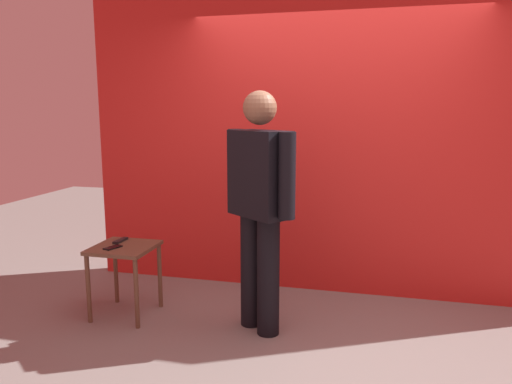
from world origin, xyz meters
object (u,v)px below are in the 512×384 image
standing_person (260,200)px  side_table (124,258)px  cell_phone (113,247)px  tv_remote (120,241)px

standing_person → side_table: bearing=-179.5°
cell_phone → standing_person: bearing=24.0°
standing_person → side_table: size_ratio=3.08×
side_table → cell_phone: cell_phone is taller
cell_phone → tv_remote: bearing=120.8°
standing_person → tv_remote: 1.29m
standing_person → tv_remote: bearing=175.6°
standing_person → cell_phone: bearing=-175.8°
cell_phone → tv_remote: 0.18m
cell_phone → tv_remote: size_ratio=0.85×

